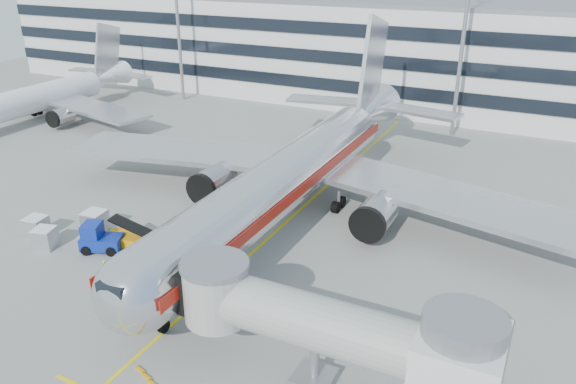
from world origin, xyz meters
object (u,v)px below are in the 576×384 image
at_px(baggage_tug, 99,239).
at_px(main_jet, 297,170).
at_px(cargo_container_right, 95,222).
at_px(cargo_container_front, 45,238).
at_px(belt_loader, 135,239).
at_px(ramp_worker, 106,271).
at_px(cargo_container_left, 36,227).

bearing_deg(baggage_tug, main_jet, 50.06).
relative_size(baggage_tug, cargo_container_right, 1.84).
xyz_separation_m(baggage_tug, cargo_container_front, (-4.33, -1.61, -0.18)).
distance_m(baggage_tug, cargo_container_front, 4.62).
bearing_deg(belt_loader, main_jet, 52.55).
distance_m(belt_loader, ramp_worker, 5.28).
height_order(baggage_tug, cargo_container_front, baggage_tug).
bearing_deg(ramp_worker, cargo_container_right, 101.69).
height_order(belt_loader, cargo_container_front, belt_loader).
distance_m(baggage_tug, cargo_container_right, 3.57).
bearing_deg(cargo_container_right, cargo_container_left, -143.55).
bearing_deg(main_jet, cargo_container_left, -141.91).
height_order(cargo_container_right, cargo_container_front, cargo_container_right).
distance_m(cargo_container_left, ramp_worker, 10.79).
height_order(belt_loader, ramp_worker, belt_loader).
distance_m(cargo_container_left, cargo_container_front, 2.49).
relative_size(baggage_tug, cargo_container_front, 1.83).
relative_size(belt_loader, cargo_container_right, 2.71).
distance_m(cargo_container_right, ramp_worker, 8.69).
distance_m(belt_loader, cargo_container_front, 7.31).
height_order(belt_loader, baggage_tug, belt_loader).
xyz_separation_m(baggage_tug, cargo_container_left, (-6.56, -0.51, -0.16)).
xyz_separation_m(belt_loader, cargo_container_right, (-4.91, 0.70, 0.23)).
bearing_deg(main_jet, belt_loader, -127.45).
bearing_deg(cargo_container_front, cargo_container_right, 67.53).
bearing_deg(belt_loader, cargo_container_left, -166.24).
xyz_separation_m(main_jet, ramp_worker, (-7.45, -16.86, -3.35)).
bearing_deg(baggage_tug, cargo_container_left, -175.59).
distance_m(belt_loader, cargo_container_right, 4.97).
height_order(baggage_tug, ramp_worker, baggage_tug).
relative_size(baggage_tug, ramp_worker, 2.05).
distance_m(main_jet, cargo_container_front, 21.97).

